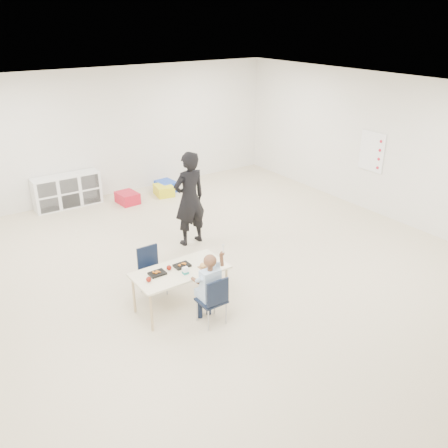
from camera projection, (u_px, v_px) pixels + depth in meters
room at (227, 190)px, 7.05m from camera, size 9.00×9.02×2.80m
table at (181, 288)px, 6.60m from camera, size 1.31×0.67×0.60m
chair_near at (211, 299)px, 6.24m from camera, size 0.35×0.33×0.72m
chair_far at (153, 272)px, 6.91m from camera, size 0.35×0.33×0.72m
child at (211, 286)px, 6.16m from camera, size 0.48×0.48×1.13m
lunch_tray_near at (182, 265)px, 6.56m from camera, size 0.22×0.16×0.03m
lunch_tray_far at (157, 273)px, 6.36m from camera, size 0.22×0.16×0.03m
milk_carton at (185, 271)px, 6.36m from camera, size 0.07×0.07×0.10m
bread_roll at (203, 265)px, 6.53m from camera, size 0.09×0.09×0.07m
apple_near at (169, 268)px, 6.46m from camera, size 0.07×0.07×0.07m
apple_far at (149, 279)px, 6.18m from camera, size 0.07×0.07×0.07m
cubby_shelf at (67, 191)px, 10.10m from camera, size 1.40×0.40×0.70m
rules_poster at (372, 151)px, 9.61m from camera, size 0.02×0.60×0.80m
adult at (189, 199)px, 8.27m from camera, size 0.64×0.44×1.70m
bin_red at (127, 198)px, 10.36m from camera, size 0.43×0.53×0.24m
bin_yellow at (164, 190)px, 10.81m from camera, size 0.44×0.53×0.24m
bin_blue at (166, 186)px, 11.08m from camera, size 0.42×0.51×0.24m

